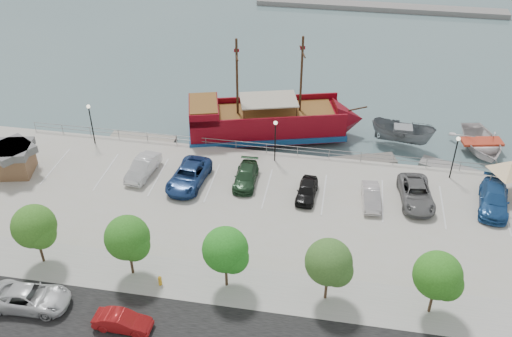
# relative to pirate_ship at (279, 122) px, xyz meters

# --- Properties ---
(ground) EXTENTS (160.00, 160.00, 0.00)m
(ground) POSITION_rel_pirate_ship_xyz_m (0.41, -12.26, -1.92)
(ground) COLOR slate
(sidewalk) EXTENTS (100.00, 4.00, 0.05)m
(sidewalk) POSITION_rel_pirate_ship_xyz_m (0.41, -22.26, -0.91)
(sidewalk) COLOR #9D9C96
(sidewalk) RESTS_ON land_slab
(seawall_railing) EXTENTS (50.00, 0.06, 1.00)m
(seawall_railing) POSITION_rel_pirate_ship_xyz_m (0.41, -4.46, -0.40)
(seawall_railing) COLOR gray
(seawall_railing) RESTS_ON land_slab
(far_shore) EXTENTS (40.00, 3.00, 0.80)m
(far_shore) POSITION_rel_pirate_ship_xyz_m (10.41, 42.74, -1.52)
(far_shore) COLOR gray
(far_shore) RESTS_ON ground
(pirate_ship) EXTENTS (18.55, 9.56, 11.48)m
(pirate_ship) POSITION_rel_pirate_ship_xyz_m (0.00, 0.00, 0.00)
(pirate_ship) COLOR maroon
(pirate_ship) RESTS_ON ground
(patrol_boat) EXTENTS (6.71, 3.86, 2.45)m
(patrol_boat) POSITION_rel_pirate_ship_xyz_m (12.40, 0.65, -0.70)
(patrol_boat) COLOR slate
(patrol_boat) RESTS_ON ground
(speedboat) EXTENTS (6.39, 7.98, 1.47)m
(speedboat) POSITION_rel_pirate_ship_xyz_m (20.19, 1.08, -1.19)
(speedboat) COLOR silver
(speedboat) RESTS_ON ground
(dock_west) EXTENTS (6.82, 1.96, 0.39)m
(dock_west) POSITION_rel_pirate_ship_xyz_m (-13.74, -3.06, -1.73)
(dock_west) COLOR gray
(dock_west) RESTS_ON ground
(dock_mid) EXTENTS (6.59, 3.69, 0.36)m
(dock_mid) POSITION_rel_pirate_ship_xyz_m (8.73, -3.06, -1.74)
(dock_mid) COLOR slate
(dock_mid) RESTS_ON ground
(dock_east) EXTENTS (6.39, 3.88, 0.35)m
(dock_east) POSITION_rel_pirate_ship_xyz_m (17.16, -3.06, -1.75)
(dock_east) COLOR gray
(dock_east) RESTS_ON ground
(shed) EXTENTS (4.06, 4.06, 2.79)m
(shed) POSITION_rel_pirate_ship_xyz_m (-22.57, -11.80, 0.56)
(shed) COLOR brown
(shed) RESTS_ON land_slab
(canopy_tent) EXTENTS (5.06, 5.06, 3.33)m
(canopy_tent) POSITION_rel_pirate_ship_xyz_m (20.85, -7.10, 1.98)
(canopy_tent) COLOR slate
(canopy_tent) RESTS_ON land_slab
(street_van) EXTENTS (5.63, 2.82, 1.53)m
(street_van) POSITION_rel_pirate_ship_xyz_m (-13.32, -26.45, -0.16)
(street_van) COLOR silver
(street_van) RESTS_ON street
(street_sedan) EXTENTS (3.88, 1.43, 1.27)m
(street_sedan) POSITION_rel_pirate_ship_xyz_m (-6.41, -27.21, -0.29)
(street_sedan) COLOR #AE1618
(street_sedan) RESTS_ON street
(fire_hydrant) EXTENTS (0.28, 0.28, 0.80)m
(fire_hydrant) POSITION_rel_pirate_ship_xyz_m (-5.24, -23.06, -0.49)
(fire_hydrant) COLOR gold
(fire_hydrant) RESTS_ON sidewalk
(lamp_post_left) EXTENTS (0.36, 0.36, 4.28)m
(lamp_post_left) POSITION_rel_pirate_ship_xyz_m (-17.59, -5.76, 2.02)
(lamp_post_left) COLOR black
(lamp_post_left) RESTS_ON land_slab
(lamp_post_mid) EXTENTS (0.36, 0.36, 4.28)m
(lamp_post_mid) POSITION_rel_pirate_ship_xyz_m (0.41, -5.76, 2.02)
(lamp_post_mid) COLOR black
(lamp_post_mid) RESTS_ON land_slab
(lamp_post_right) EXTENTS (0.36, 0.36, 4.28)m
(lamp_post_right) POSITION_rel_pirate_ship_xyz_m (16.41, -5.76, 2.02)
(lamp_post_right) COLOR black
(lamp_post_right) RESTS_ON land_slab
(tree_b) EXTENTS (3.30, 3.20, 5.00)m
(tree_b) POSITION_rel_pirate_ship_xyz_m (-14.44, -22.33, 2.37)
(tree_b) COLOR #473321
(tree_b) RESTS_ON sidewalk
(tree_c) EXTENTS (3.30, 3.20, 5.00)m
(tree_c) POSITION_rel_pirate_ship_xyz_m (-7.44, -22.33, 2.37)
(tree_c) COLOR #473321
(tree_c) RESTS_ON sidewalk
(tree_d) EXTENTS (3.30, 3.20, 5.00)m
(tree_d) POSITION_rel_pirate_ship_xyz_m (-0.44, -22.33, 2.37)
(tree_d) COLOR #473321
(tree_d) RESTS_ON sidewalk
(tree_e) EXTENTS (3.30, 3.20, 5.00)m
(tree_e) POSITION_rel_pirate_ship_xyz_m (6.56, -22.33, 2.37)
(tree_e) COLOR #473321
(tree_e) RESTS_ON sidewalk
(tree_f) EXTENTS (3.30, 3.20, 5.00)m
(tree_f) POSITION_rel_pirate_ship_xyz_m (13.56, -22.33, 2.37)
(tree_f) COLOR #473321
(tree_f) RESTS_ON sidewalk
(parked_car_b) EXTENTS (2.17, 4.85, 1.55)m
(parked_car_b) POSITION_rel_pirate_ship_xyz_m (-11.01, -10.11, -0.15)
(parked_car_b) COLOR silver
(parked_car_b) RESTS_ON land_slab
(parked_car_c) EXTENTS (3.26, 6.12, 1.64)m
(parked_car_c) POSITION_rel_pirate_ship_xyz_m (-6.56, -10.72, -0.11)
(parked_car_c) COLOR navy
(parked_car_c) RESTS_ON land_slab
(parked_car_d) EXTENTS (2.02, 4.70, 1.35)m
(parked_car_d) POSITION_rel_pirate_ship_xyz_m (-1.60, -9.71, -0.25)
(parked_car_d) COLOR #1F3E24
(parked_car_d) RESTS_ON land_slab
(parked_car_e) EXTENTS (1.84, 4.07, 1.36)m
(parked_car_e) POSITION_rel_pirate_ship_xyz_m (3.95, -10.87, -0.24)
(parked_car_e) COLOR black
(parked_car_e) RESTS_ON land_slab
(parked_car_f) EXTENTS (1.76, 4.16, 1.33)m
(parked_car_f) POSITION_rel_pirate_ship_xyz_m (9.39, -10.82, -0.26)
(parked_car_f) COLOR beige
(parked_car_f) RESTS_ON land_slab
(parked_car_g) EXTENTS (3.15, 5.86, 1.56)m
(parked_car_g) POSITION_rel_pirate_ship_xyz_m (13.13, -9.89, -0.14)
(parked_car_g) COLOR slate
(parked_car_g) RESTS_ON land_slab
(parked_car_h) EXTENTS (3.19, 5.99, 1.65)m
(parked_car_h) POSITION_rel_pirate_ship_xyz_m (19.48, -9.57, -0.10)
(parked_car_h) COLOR #1F4C89
(parked_car_h) RESTS_ON land_slab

